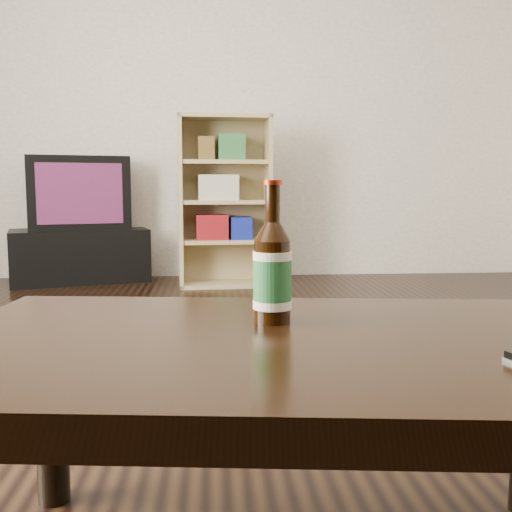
{
  "coord_description": "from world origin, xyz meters",
  "views": [
    {
      "loc": [
        -0.03,
        -1.59,
        0.7
      ],
      "look_at": [
        0.05,
        -0.52,
        0.57
      ],
      "focal_mm": 42.0,
      "sensor_mm": 36.0,
      "label": 1
    }
  ],
  "objects": [
    {
      "name": "floor",
      "position": [
        0.0,
        0.0,
        -0.01
      ],
      "size": [
        5.0,
        6.0,
        0.01
      ],
      "primitive_type": "cube",
      "color": "black",
      "rests_on": "ground"
    },
    {
      "name": "wall_back",
      "position": [
        0.0,
        3.01,
        1.35
      ],
      "size": [
        5.0,
        0.02,
        2.7
      ],
      "primitive_type": "cube",
      "color": "#B3AB9F",
      "rests_on": "ground"
    },
    {
      "name": "tv_stand",
      "position": [
        -0.98,
        2.8,
        0.19
      ],
      "size": [
        1.05,
        0.72,
        0.38
      ],
      "primitive_type": "cube",
      "rotation": [
        0.0,
        0.0,
        0.29
      ],
      "color": "black",
      "rests_on": "floor"
    },
    {
      "name": "tv",
      "position": [
        -0.98,
        2.8,
        0.64
      ],
      "size": [
        0.79,
        0.61,
        0.52
      ],
      "rotation": [
        0.0,
        0.0,
        0.29
      ],
      "color": "black",
      "rests_on": "tv_stand"
    },
    {
      "name": "bookshelf",
      "position": [
        0.05,
        2.55,
        0.61
      ],
      "size": [
        0.64,
        0.33,
        1.16
      ],
      "rotation": [
        0.0,
        0.0,
        0.06
      ],
      "color": "tan",
      "rests_on": "floor"
    },
    {
      "name": "coffee_table",
      "position": [
        0.1,
        -0.63,
        0.39
      ],
      "size": [
        1.26,
        0.82,
        0.45
      ],
      "rotation": [
        0.0,
        0.0,
        -0.11
      ],
      "color": "black",
      "rests_on": "floor"
    },
    {
      "name": "beer_bottle",
      "position": [
        0.08,
        -0.52,
        0.54
      ],
      "size": [
        0.09,
        0.09,
        0.26
      ],
      "rotation": [
        0.0,
        0.0,
        -0.41
      ],
      "color": "black",
      "rests_on": "coffee_table"
    }
  ]
}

